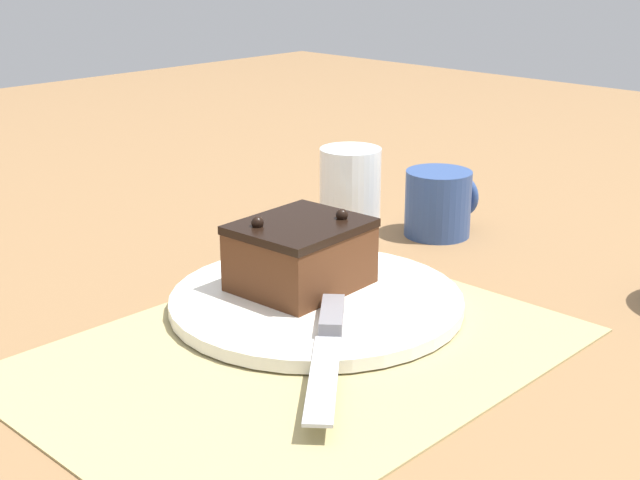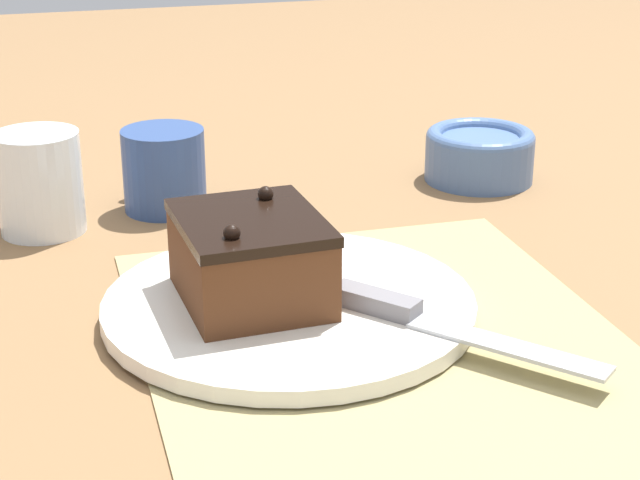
{
  "view_description": "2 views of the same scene",
  "coord_description": "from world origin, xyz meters",
  "px_view_note": "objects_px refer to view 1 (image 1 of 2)",
  "views": [
    {
      "loc": [
        -0.48,
        -0.49,
        0.34
      ],
      "look_at": [
        0.09,
        0.06,
        0.07
      ],
      "focal_mm": 50.0,
      "sensor_mm": 36.0,
      "label": 1
    },
    {
      "loc": [
        -0.62,
        0.23,
        0.35
      ],
      "look_at": [
        0.05,
        0.04,
        0.07
      ],
      "focal_mm": 60.0,
      "sensor_mm": 36.0,
      "label": 2
    }
  ],
  "objects_px": {
    "coffee_mug": "(439,203)",
    "chocolate_cake": "(301,254)",
    "serving_knife": "(328,334)",
    "cake_plate": "(316,301)",
    "drinking_glass": "(350,185)"
  },
  "relations": [
    {
      "from": "coffee_mug",
      "to": "drinking_glass",
      "type": "bearing_deg",
      "value": 104.88
    },
    {
      "from": "chocolate_cake",
      "to": "coffee_mug",
      "type": "relative_size",
      "value": 1.43
    },
    {
      "from": "cake_plate",
      "to": "coffee_mug",
      "type": "bearing_deg",
      "value": 11.75
    },
    {
      "from": "drinking_glass",
      "to": "coffee_mug",
      "type": "bearing_deg",
      "value": -75.12
    },
    {
      "from": "serving_knife",
      "to": "drinking_glass",
      "type": "bearing_deg",
      "value": -90.95
    },
    {
      "from": "drinking_glass",
      "to": "coffee_mug",
      "type": "relative_size",
      "value": 1.05
    },
    {
      "from": "cake_plate",
      "to": "drinking_glass",
      "type": "relative_size",
      "value": 3.03
    },
    {
      "from": "drinking_glass",
      "to": "coffee_mug",
      "type": "distance_m",
      "value": 0.12
    },
    {
      "from": "serving_knife",
      "to": "drinking_glass",
      "type": "relative_size",
      "value": 1.9
    },
    {
      "from": "chocolate_cake",
      "to": "coffee_mug",
      "type": "height_order",
      "value": "chocolate_cake"
    },
    {
      "from": "chocolate_cake",
      "to": "coffee_mug",
      "type": "distance_m",
      "value": 0.26
    },
    {
      "from": "cake_plate",
      "to": "coffee_mug",
      "type": "height_order",
      "value": "coffee_mug"
    },
    {
      "from": "coffee_mug",
      "to": "chocolate_cake",
      "type": "bearing_deg",
      "value": -173.79
    },
    {
      "from": "serving_knife",
      "to": "coffee_mug",
      "type": "bearing_deg",
      "value": -108.6
    },
    {
      "from": "cake_plate",
      "to": "chocolate_cake",
      "type": "distance_m",
      "value": 0.05
    }
  ]
}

